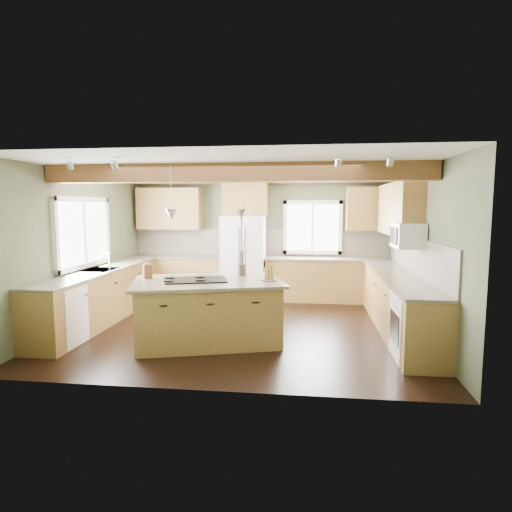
# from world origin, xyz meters

# --- Properties ---
(floor) EXTENTS (5.60, 5.60, 0.00)m
(floor) POSITION_xyz_m (0.00, 0.00, 0.00)
(floor) COLOR black
(floor) RESTS_ON ground
(ceiling) EXTENTS (5.60, 5.60, 0.00)m
(ceiling) POSITION_xyz_m (0.00, 0.00, 2.60)
(ceiling) COLOR silver
(ceiling) RESTS_ON wall_back
(wall_back) EXTENTS (5.60, 0.00, 5.60)m
(wall_back) POSITION_xyz_m (0.00, 2.50, 1.30)
(wall_back) COLOR #4E553D
(wall_back) RESTS_ON ground
(wall_left) EXTENTS (0.00, 5.00, 5.00)m
(wall_left) POSITION_xyz_m (-2.80, 0.00, 1.30)
(wall_left) COLOR #4E553D
(wall_left) RESTS_ON ground
(wall_right) EXTENTS (0.00, 5.00, 5.00)m
(wall_right) POSITION_xyz_m (2.80, 0.00, 1.30)
(wall_right) COLOR #4E553D
(wall_right) RESTS_ON ground
(ceiling_beam) EXTENTS (5.55, 0.26, 0.26)m
(ceiling_beam) POSITION_xyz_m (0.00, -0.80, 2.47)
(ceiling_beam) COLOR #532E17
(ceiling_beam) RESTS_ON ceiling
(soffit_trim) EXTENTS (5.55, 0.20, 0.10)m
(soffit_trim) POSITION_xyz_m (0.00, 2.40, 2.54)
(soffit_trim) COLOR #532E17
(soffit_trim) RESTS_ON ceiling
(backsplash_back) EXTENTS (5.58, 0.03, 0.58)m
(backsplash_back) POSITION_xyz_m (0.00, 2.48, 1.21)
(backsplash_back) COLOR brown
(backsplash_back) RESTS_ON wall_back
(backsplash_right) EXTENTS (0.03, 3.70, 0.58)m
(backsplash_right) POSITION_xyz_m (2.78, 0.05, 1.21)
(backsplash_right) COLOR brown
(backsplash_right) RESTS_ON wall_right
(base_cab_back_left) EXTENTS (2.02, 0.60, 0.88)m
(base_cab_back_left) POSITION_xyz_m (-1.79, 2.20, 0.44)
(base_cab_back_left) COLOR brown
(base_cab_back_left) RESTS_ON floor
(counter_back_left) EXTENTS (2.06, 0.64, 0.04)m
(counter_back_left) POSITION_xyz_m (-1.79, 2.20, 0.90)
(counter_back_left) COLOR #4C4538
(counter_back_left) RESTS_ON base_cab_back_left
(base_cab_back_right) EXTENTS (2.62, 0.60, 0.88)m
(base_cab_back_right) POSITION_xyz_m (1.49, 2.20, 0.44)
(base_cab_back_right) COLOR brown
(base_cab_back_right) RESTS_ON floor
(counter_back_right) EXTENTS (2.66, 0.64, 0.04)m
(counter_back_right) POSITION_xyz_m (1.49, 2.20, 0.90)
(counter_back_right) COLOR #4C4538
(counter_back_right) RESTS_ON base_cab_back_right
(base_cab_left) EXTENTS (0.60, 3.70, 0.88)m
(base_cab_left) POSITION_xyz_m (-2.50, 0.05, 0.44)
(base_cab_left) COLOR brown
(base_cab_left) RESTS_ON floor
(counter_left) EXTENTS (0.64, 3.74, 0.04)m
(counter_left) POSITION_xyz_m (-2.50, 0.05, 0.90)
(counter_left) COLOR #4C4538
(counter_left) RESTS_ON base_cab_left
(base_cab_right) EXTENTS (0.60, 3.70, 0.88)m
(base_cab_right) POSITION_xyz_m (2.50, 0.05, 0.44)
(base_cab_right) COLOR brown
(base_cab_right) RESTS_ON floor
(counter_right) EXTENTS (0.64, 3.74, 0.04)m
(counter_right) POSITION_xyz_m (2.50, 0.05, 0.90)
(counter_right) COLOR #4C4538
(counter_right) RESTS_ON base_cab_right
(upper_cab_back_left) EXTENTS (1.40, 0.35, 0.90)m
(upper_cab_back_left) POSITION_xyz_m (-1.99, 2.33, 1.95)
(upper_cab_back_left) COLOR brown
(upper_cab_back_left) RESTS_ON wall_back
(upper_cab_over_fridge) EXTENTS (0.96, 0.35, 0.70)m
(upper_cab_over_fridge) POSITION_xyz_m (-0.30, 2.33, 2.15)
(upper_cab_over_fridge) COLOR brown
(upper_cab_over_fridge) RESTS_ON wall_back
(upper_cab_right) EXTENTS (0.35, 2.20, 0.90)m
(upper_cab_right) POSITION_xyz_m (2.62, 0.90, 1.95)
(upper_cab_right) COLOR brown
(upper_cab_right) RESTS_ON wall_right
(upper_cab_back_corner) EXTENTS (0.90, 0.35, 0.90)m
(upper_cab_back_corner) POSITION_xyz_m (2.30, 2.33, 1.95)
(upper_cab_back_corner) COLOR brown
(upper_cab_back_corner) RESTS_ON wall_back
(window_left) EXTENTS (0.04, 1.60, 1.05)m
(window_left) POSITION_xyz_m (-2.78, 0.05, 1.55)
(window_left) COLOR white
(window_left) RESTS_ON wall_left
(window_back) EXTENTS (1.10, 0.04, 1.00)m
(window_back) POSITION_xyz_m (1.15, 2.48, 1.55)
(window_back) COLOR white
(window_back) RESTS_ON wall_back
(sink) EXTENTS (0.50, 0.65, 0.03)m
(sink) POSITION_xyz_m (-2.50, 0.05, 0.91)
(sink) COLOR #262628
(sink) RESTS_ON counter_left
(faucet) EXTENTS (0.02, 0.02, 0.28)m
(faucet) POSITION_xyz_m (-2.32, 0.05, 1.05)
(faucet) COLOR #B2B2B7
(faucet) RESTS_ON sink
(dishwasher) EXTENTS (0.60, 0.60, 0.84)m
(dishwasher) POSITION_xyz_m (-2.49, -1.25, 0.43)
(dishwasher) COLOR white
(dishwasher) RESTS_ON floor
(oven) EXTENTS (0.60, 0.72, 0.84)m
(oven) POSITION_xyz_m (2.49, -1.25, 0.43)
(oven) COLOR white
(oven) RESTS_ON floor
(microwave) EXTENTS (0.40, 0.70, 0.38)m
(microwave) POSITION_xyz_m (2.58, -0.05, 1.55)
(microwave) COLOR white
(microwave) RESTS_ON wall_right
(pendant_left) EXTENTS (0.18, 0.18, 0.16)m
(pendant_left) POSITION_xyz_m (-0.88, -0.94, 1.88)
(pendant_left) COLOR #B2B2B7
(pendant_left) RESTS_ON ceiling
(pendant_right) EXTENTS (0.18, 0.18, 0.16)m
(pendant_right) POSITION_xyz_m (0.08, -0.66, 1.88)
(pendant_right) COLOR #B2B2B7
(pendant_right) RESTS_ON ceiling
(refrigerator) EXTENTS (0.90, 0.74, 1.80)m
(refrigerator) POSITION_xyz_m (-0.30, 2.12, 0.90)
(refrigerator) COLOR white
(refrigerator) RESTS_ON floor
(island) EXTENTS (2.27, 1.74, 0.88)m
(island) POSITION_xyz_m (-0.40, -0.80, 0.44)
(island) COLOR brown
(island) RESTS_ON floor
(island_top) EXTENTS (2.43, 1.90, 0.04)m
(island_top) POSITION_xyz_m (-0.40, -0.80, 0.90)
(island_top) COLOR #4C4538
(island_top) RESTS_ON island
(cooktop) EXTENTS (1.00, 0.80, 0.02)m
(cooktop) POSITION_xyz_m (-0.56, -0.85, 0.93)
(cooktop) COLOR black
(cooktop) RESTS_ON island_top
(knife_block) EXTENTS (0.15, 0.15, 0.21)m
(knife_block) POSITION_xyz_m (-1.33, -0.76, 1.02)
(knife_block) COLOR brown
(knife_block) RESTS_ON island_top
(utensil_crock) EXTENTS (0.17, 0.17, 0.18)m
(utensil_crock) POSITION_xyz_m (0.04, -0.35, 1.01)
(utensil_crock) COLOR #453C37
(utensil_crock) RESTS_ON island_top
(bottle_tray) EXTENTS (0.31, 0.31, 0.21)m
(bottle_tray) POSITION_xyz_m (0.49, -0.74, 1.02)
(bottle_tray) COLOR brown
(bottle_tray) RESTS_ON island_top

